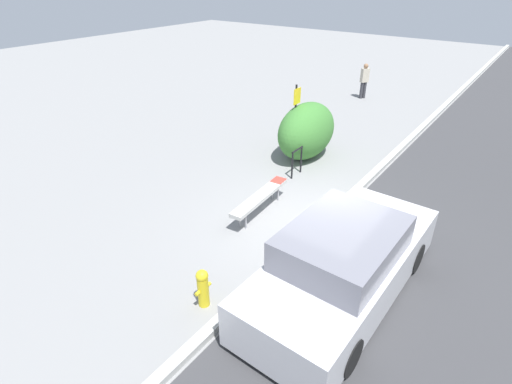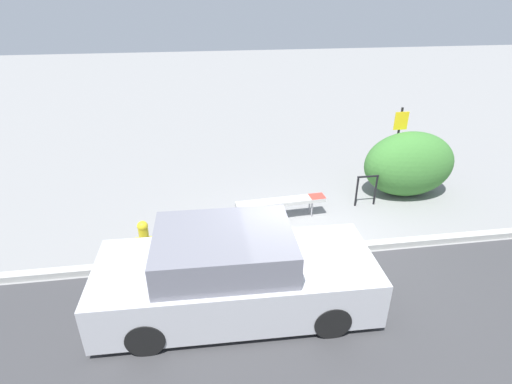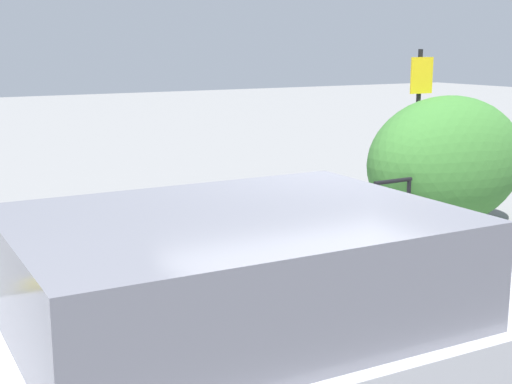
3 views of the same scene
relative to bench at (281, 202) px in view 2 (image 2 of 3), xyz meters
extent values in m
plane|color=gray|center=(0.23, -1.49, -0.44)|extent=(60.00, 60.00, 0.00)
cube|color=#A8A8A3|center=(0.23, -1.49, -0.37)|extent=(60.00, 0.20, 0.13)
cylinder|color=#99999E|center=(-0.76, -0.14, -0.24)|extent=(0.04, 0.04, 0.40)
cylinder|color=#99999E|center=(0.75, -0.03, -0.24)|extent=(0.04, 0.04, 0.40)
cylinder|color=#99999E|center=(-0.77, 0.03, -0.24)|extent=(0.04, 0.04, 0.40)
cylinder|color=#99999E|center=(0.73, 0.14, -0.24)|extent=(0.04, 0.04, 0.40)
cube|color=#B2B2AD|center=(-0.01, 0.00, 0.01)|extent=(2.17, 0.47, 0.09)
cube|color=red|center=(0.88, 0.06, 0.06)|extent=(0.38, 0.33, 0.01)
cylinder|color=black|center=(1.99, 0.33, -0.04)|extent=(0.05, 0.05, 0.80)
cylinder|color=black|center=(2.49, 0.33, -0.04)|extent=(0.05, 0.05, 0.80)
cylinder|color=black|center=(2.24, 0.33, 0.36)|extent=(0.55, 0.06, 0.05)
cylinder|color=black|center=(3.23, 1.04, 0.71)|extent=(0.06, 0.06, 2.30)
cube|color=yellow|center=(3.23, 1.00, 1.53)|extent=(0.36, 0.02, 0.46)
cylinder|color=gold|center=(-3.08, -0.98, -0.14)|extent=(0.20, 0.20, 0.60)
sphere|color=gold|center=(-3.08, -0.98, 0.22)|extent=(0.22, 0.22, 0.22)
cylinder|color=gold|center=(-3.22, -0.98, -0.08)|extent=(0.08, 0.07, 0.07)
cylinder|color=gold|center=(-2.94, -0.98, -0.08)|extent=(0.08, 0.07, 0.07)
ellipsoid|color=#3D7A33|center=(3.53, 0.78, 0.42)|extent=(2.38, 1.44, 1.72)
cylinder|color=black|center=(0.10, -2.00, -0.14)|extent=(0.60, 0.20, 0.60)
cylinder|color=black|center=(0.05, -3.68, -0.14)|extent=(0.60, 0.20, 0.60)
cylinder|color=black|center=(-2.77, -1.93, -0.14)|extent=(0.60, 0.20, 0.60)
cylinder|color=black|center=(-2.81, -3.60, -0.14)|extent=(0.60, 0.20, 0.60)
cube|color=#B7B7BC|center=(-1.36, -2.80, 0.09)|extent=(4.67, 1.94, 0.83)
cube|color=slate|center=(-1.54, -2.80, 0.78)|extent=(2.26, 1.69, 0.58)
camera|label=1|loc=(-6.75, -4.80, 4.80)|focal=28.00mm
camera|label=2|loc=(-1.80, -8.10, 4.53)|focal=28.00mm
camera|label=3|loc=(-3.21, -5.90, 1.91)|focal=50.00mm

